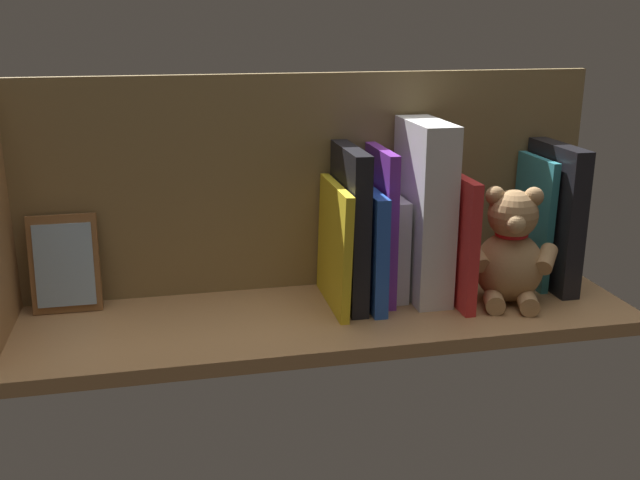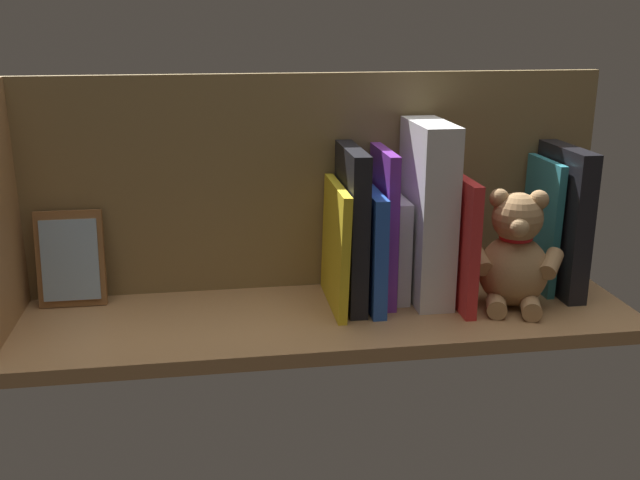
{
  "view_description": "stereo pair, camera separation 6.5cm",
  "coord_description": "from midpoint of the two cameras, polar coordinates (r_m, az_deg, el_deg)",
  "views": [
    {
      "loc": [
        22.38,
        103.64,
        44.41
      ],
      "look_at": [
        0.0,
        0.0,
        11.67
      ],
      "focal_mm": 40.85,
      "sensor_mm": 36.0,
      "label": 1
    },
    {
      "loc": [
        15.97,
        104.82,
        44.41
      ],
      "look_at": [
        0.0,
        0.0,
        11.67
      ],
      "focal_mm": 40.85,
      "sensor_mm": 36.0,
      "label": 2
    }
  ],
  "objects": [
    {
      "name": "book_0",
      "position": [
        1.27,
        16.44,
        1.79
      ],
      "size": [
        3.15,
        15.61,
        24.31
      ],
      "primitive_type": "cube",
      "color": "black",
      "rests_on": "ground_plane"
    },
    {
      "name": "dictionary_thick_white",
      "position": [
        1.18,
        6.56,
        2.29
      ],
      "size": [
        5.69,
        15.24,
        28.8
      ],
      "primitive_type": "cube",
      "color": "silver",
      "rests_on": "ground_plane"
    },
    {
      "name": "book_1",
      "position": [
        1.28,
        14.95,
        1.43
      ],
      "size": [
        1.53,
        12.18,
        22.01
      ],
      "primitive_type": "cube",
      "rotation": [
        0.0,
        -0.01,
        0.0
      ],
      "color": "teal",
      "rests_on": "ground_plane"
    },
    {
      "name": "book_5",
      "position": [
        1.16,
        2.16,
        -0.44
      ],
      "size": [
        2.15,
        16.76,
        18.71
      ],
      "primitive_type": "cube",
      "color": "blue",
      "rests_on": "ground_plane"
    },
    {
      "name": "teddy_bear",
      "position": [
        1.19,
        13.18,
        -0.93
      ],
      "size": [
        14.6,
        14.35,
        18.96
      ],
      "rotation": [
        0.0,
        0.0,
        -0.32
      ],
      "color": "tan",
      "rests_on": "ground_plane"
    },
    {
      "name": "book_7",
      "position": [
        1.14,
        -0.51,
        -0.46
      ],
      "size": [
        2.06,
        17.45,
        19.61
      ],
      "primitive_type": "cube",
      "rotation": [
        0.0,
        -0.03,
        0.0
      ],
      "color": "yellow",
      "rests_on": "ground_plane"
    },
    {
      "name": "book_4",
      "position": [
        1.17,
        3.17,
        1.22
      ],
      "size": [
        1.7,
        13.81,
        24.55
      ],
      "primitive_type": "cube",
      "color": "purple",
      "rests_on": "ground_plane"
    },
    {
      "name": "book_2",
      "position": [
        1.19,
        8.69,
        0.32
      ],
      "size": [
        1.7,
        18.82,
        20.8
      ],
      "primitive_type": "cube",
      "color": "red",
      "rests_on": "ground_plane"
    },
    {
      "name": "shelf_back_panel",
      "position": [
        1.21,
        -2.79,
        4.49
      ],
      "size": [
        98.48,
        1.5,
        35.74
      ],
      "primitive_type": "cube",
      "color": "olive",
      "rests_on": "ground_plane"
    },
    {
      "name": "picture_frame_leaning",
      "position": [
        1.21,
        -20.84,
        -1.78
      ],
      "size": [
        10.42,
        3.86,
        15.32
      ],
      "color": "brown",
      "rests_on": "ground_plane"
    },
    {
      "name": "book_3",
      "position": [
        1.2,
        4.17,
        -0.41
      ],
      "size": [
        2.15,
        12.0,
        16.7
      ],
      "primitive_type": "cube",
      "color": "silver",
      "rests_on": "ground_plane"
    },
    {
      "name": "ground_plane",
      "position": [
        1.15,
        -1.63,
        -6.09
      ],
      "size": [
        98.48,
        29.31,
        2.2
      ],
      "primitive_type": "cube",
      "color": "#A87A4C"
    },
    {
      "name": "book_6",
      "position": [
        1.15,
        0.69,
        1.05
      ],
      "size": [
        2.96,
        16.03,
        25.15
      ],
      "primitive_type": "cube",
      "rotation": [
        0.0,
        -0.01,
        0.0
      ],
      "color": "black",
      "rests_on": "ground_plane"
    }
  ]
}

